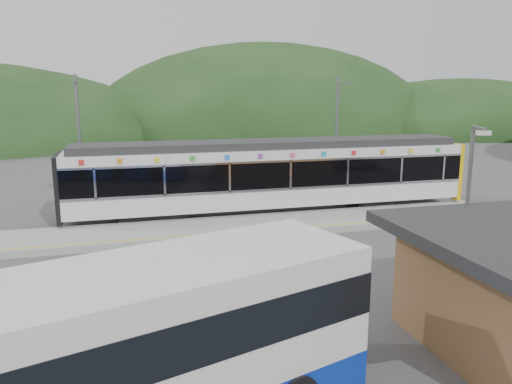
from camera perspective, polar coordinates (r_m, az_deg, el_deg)
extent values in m
plane|color=#4C4C4F|center=(19.61, 0.37, -6.94)|extent=(120.00, 120.00, 0.00)
ellipsoid|color=#1E3D19|center=(75.17, 1.11, 6.80)|extent=(52.00, 39.00, 26.00)
ellipsoid|color=#1E3D19|center=(82.96, 22.09, 6.41)|extent=(44.00, 33.00, 16.00)
cube|color=#9E9E99|center=(22.62, -1.87, -4.01)|extent=(26.00, 3.20, 0.30)
cube|color=yellow|center=(21.36, -1.07, -4.52)|extent=(26.00, 0.10, 0.01)
cube|color=black|center=(24.67, -11.70, -2.57)|extent=(3.20, 2.20, 0.56)
cube|color=black|center=(28.00, 13.60, -0.98)|extent=(3.20, 2.20, 0.56)
cube|color=silver|center=(25.53, 1.78, -0.15)|extent=(20.00, 2.90, 0.92)
cube|color=black|center=(25.32, 1.80, 2.48)|extent=(20.00, 2.96, 1.45)
cube|color=silver|center=(24.03, 2.83, 0.34)|extent=(20.00, 0.05, 0.10)
cube|color=silver|center=(23.81, 2.86, 3.53)|extent=(20.00, 0.05, 0.10)
cube|color=silver|center=(25.19, 1.81, 4.61)|extent=(20.00, 2.90, 0.45)
cube|color=#2D2D30|center=(25.14, 1.82, 5.53)|extent=(19.40, 2.50, 0.36)
cube|color=yellow|center=(29.90, 20.70, 2.50)|extent=(0.24, 2.92, 3.00)
cube|color=black|center=(24.46, -21.48, 0.58)|extent=(0.20, 2.92, 3.00)
cube|color=silver|center=(22.80, -17.93, 0.90)|extent=(0.10, 0.05, 1.35)
cube|color=silver|center=(22.84, -10.40, 1.29)|extent=(0.10, 0.05, 1.35)
cube|color=silver|center=(23.27, -3.03, 1.66)|extent=(0.10, 0.05, 1.35)
cube|color=silver|center=(24.07, 3.98, 1.98)|extent=(0.10, 0.05, 1.35)
cube|color=silver|center=(25.20, 10.44, 2.24)|extent=(0.10, 0.05, 1.35)
cube|color=silver|center=(26.62, 16.28, 2.46)|extent=(0.10, 0.05, 1.35)
cube|color=silver|center=(28.00, 20.67, 2.61)|extent=(0.10, 0.05, 1.35)
cube|color=red|center=(22.69, -19.34, 3.21)|extent=(0.22, 0.04, 0.22)
cube|color=orange|center=(22.63, -15.30, 3.43)|extent=(0.22, 0.04, 0.22)
cube|color=yellow|center=(22.68, -11.25, 3.63)|extent=(0.22, 0.04, 0.22)
cube|color=green|center=(22.84, -7.24, 3.82)|extent=(0.22, 0.04, 0.22)
cube|color=blue|center=(23.11, -3.30, 3.98)|extent=(0.22, 0.04, 0.22)
cube|color=purple|center=(23.49, 0.53, 4.12)|extent=(0.22, 0.04, 0.22)
cube|color=#E54C8C|center=(23.97, 4.23, 4.24)|extent=(0.22, 0.04, 0.22)
cube|color=#19A5A5|center=(24.54, 7.76, 4.34)|extent=(0.22, 0.04, 0.22)
cube|color=red|center=(25.21, 11.13, 4.41)|extent=(0.22, 0.04, 0.22)
cube|color=orange|center=(25.95, 14.31, 4.47)|extent=(0.22, 0.04, 0.22)
cube|color=yellow|center=(26.77, 17.31, 4.52)|extent=(0.22, 0.04, 0.22)
cube|color=green|center=(27.66, 20.12, 4.55)|extent=(0.22, 0.04, 0.22)
cylinder|color=slate|center=(26.73, -19.48, 5.06)|extent=(0.18, 0.18, 7.00)
cube|color=slate|center=(25.79, -20.08, 11.72)|extent=(0.08, 1.80, 0.08)
cylinder|color=slate|center=(29.22, 9.17, 6.07)|extent=(0.18, 0.18, 7.00)
cube|color=slate|center=(28.37, 10.05, 12.15)|extent=(0.08, 1.80, 0.08)
cube|color=black|center=(9.00, -22.45, -15.69)|extent=(11.92, 6.15, 0.85)
cube|color=silver|center=(8.72, -22.80, -11.64)|extent=(11.91, 6.11, 0.53)
cylinder|color=black|center=(11.15, 0.35, -19.42)|extent=(1.76, 2.93, 0.95)
cylinder|color=slate|center=(15.60, 22.87, -2.64)|extent=(0.12, 0.12, 5.27)
cube|color=slate|center=(14.92, 24.57, 6.56)|extent=(0.42, 0.87, 0.12)
cube|color=silver|center=(14.62, 25.53, 6.12)|extent=(0.39, 0.29, 0.12)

